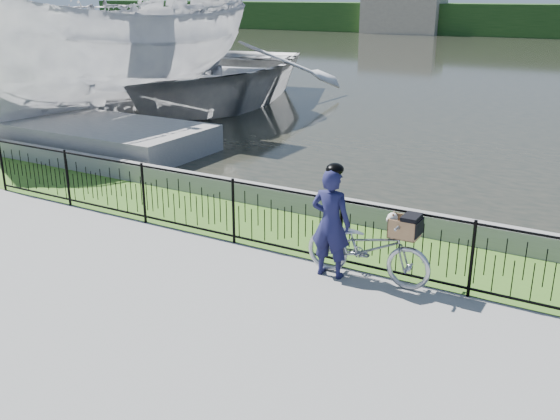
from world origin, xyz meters
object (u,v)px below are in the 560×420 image
Objects in this scene: bicycle_rig at (368,247)px; boat_near at (107,51)px; dock at (52,128)px; cyclist at (331,222)px; boat_far at (208,72)px.

boat_near is at bearing 150.51° from bicycle_rig.
cyclist reaches higher than dock.
dock is 0.81× the size of boat_near.
bicycle_rig reaches higher than dock.
bicycle_rig is 0.67m from cyclist.
boat_near is 5.01m from boat_far.
boat_far is at bearing 86.99° from boat_near.
dock is at bearing 158.84° from cyclist.
bicycle_rig is 1.11× the size of cyclist.
boat_far is (0.33, 7.25, 0.86)m from dock.
bicycle_rig is at bearing -45.35° from boat_far.
boat_far reaches higher than dock.
boat_near is at bearing -93.01° from boat_far.
boat_far is at bearing 134.65° from bicycle_rig.
cyclist is (10.99, -4.25, 0.52)m from dock.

